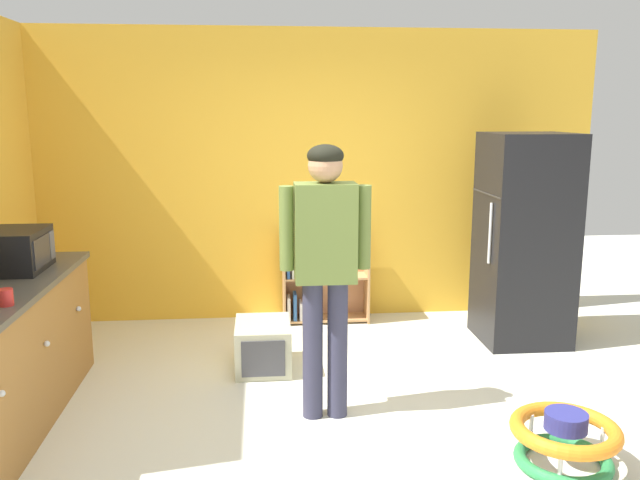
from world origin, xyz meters
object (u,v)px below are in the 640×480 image
(refrigerator, at_px, (524,239))
(microwave, at_px, (16,250))
(bookshelf, at_px, (319,283))
(baby_walker, at_px, (564,440))
(pet_carrier, at_px, (263,346))
(red_cup, at_px, (6,297))
(standing_person, at_px, (325,256))

(refrigerator, height_order, microwave, refrigerator)
(bookshelf, height_order, baby_walker, bookshelf)
(baby_walker, distance_m, pet_carrier, 2.30)
(pet_carrier, xyz_separation_m, microwave, (-1.64, -0.35, 0.86))
(bookshelf, distance_m, baby_walker, 2.95)
(bookshelf, bearing_deg, baby_walker, -67.42)
(baby_walker, bearing_deg, pet_carrier, 136.43)
(bookshelf, relative_size, pet_carrier, 1.54)
(microwave, bearing_deg, bookshelf, 34.32)
(refrigerator, xyz_separation_m, pet_carrier, (-2.22, -0.44, -0.71))
(refrigerator, relative_size, microwave, 3.71)
(bookshelf, height_order, red_cup, red_cup)
(standing_person, height_order, baby_walker, standing_person)
(standing_person, height_order, microwave, standing_person)
(baby_walker, height_order, red_cup, red_cup)
(refrigerator, xyz_separation_m, microwave, (-3.86, -0.80, 0.15))
(microwave, bearing_deg, pet_carrier, 12.13)
(refrigerator, bearing_deg, standing_person, -144.86)
(bookshelf, relative_size, microwave, 1.77)
(refrigerator, bearing_deg, baby_walker, -105.42)
(bookshelf, relative_size, red_cup, 8.95)
(refrigerator, relative_size, red_cup, 18.74)
(refrigerator, bearing_deg, red_cup, -155.93)
(standing_person, bearing_deg, bookshelf, 85.96)
(bookshelf, height_order, microwave, microwave)
(bookshelf, relative_size, standing_person, 0.48)
(standing_person, distance_m, microwave, 2.09)
(refrigerator, height_order, red_cup, refrigerator)
(refrigerator, distance_m, bookshelf, 1.90)
(standing_person, xyz_separation_m, microwave, (-2.03, 0.49, -0.03))
(red_cup, bearing_deg, bookshelf, 49.89)
(pet_carrier, bearing_deg, refrigerator, 11.31)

